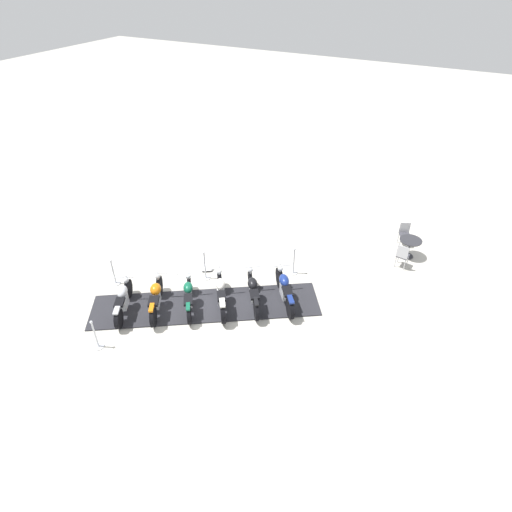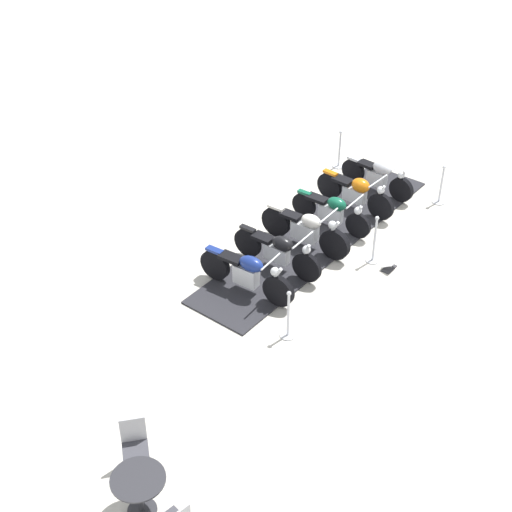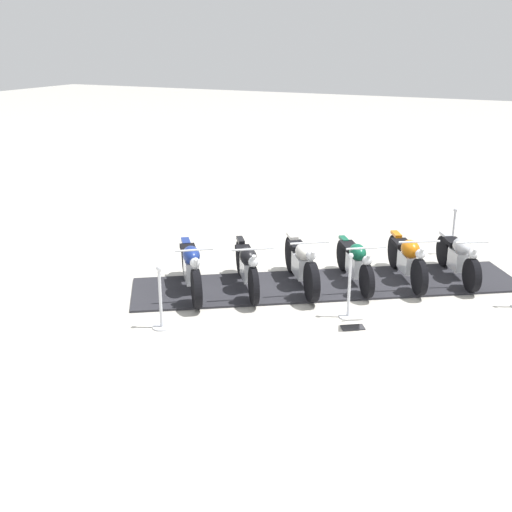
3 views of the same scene
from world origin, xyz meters
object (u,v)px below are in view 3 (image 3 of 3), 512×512
object	(u,v)px
motorcycle_copper	(408,258)
stanchion_right_front	(161,307)
stanchion_right_mid	(349,296)
motorcycle_chrome	(459,257)
motorcycle_black	(247,265)
motorcycle_forest	(355,261)
motorcycle_navy	(191,267)
stanchion_left_rear	(452,240)
motorcycle_cream	(302,263)
info_placard	(353,324)

from	to	relation	value
motorcycle_copper	stanchion_right_front	size ratio (longest dim) A/B	1.76
stanchion_right_mid	motorcycle_chrome	bearing A→B (deg)	-117.92
motorcycle_black	motorcycle_forest	xyz separation A→B (m)	(-1.73, -1.13, -0.02)
motorcycle_navy	motorcycle_forest	world-z (taller)	motorcycle_navy
motorcycle_copper	stanchion_right_front	bearing A→B (deg)	-70.71
motorcycle_black	stanchion_left_rear	bearing A→B (deg)	105.67
motorcycle_cream	stanchion_right_front	world-z (taller)	motorcycle_cream
motorcycle_chrome	motorcycle_black	bearing A→B (deg)	-86.66
stanchion_right_mid	stanchion_left_rear	xyz separation A→B (m)	(-1.03, -4.16, -0.06)
motorcycle_navy	info_placard	bearing A→B (deg)	49.16
motorcycle_cream	stanchion_left_rear	bearing A→B (deg)	109.99
stanchion_left_rear	motorcycle_forest	bearing A→B (deg)	62.88
stanchion_left_rear	motorcycle_cream	bearing A→B (deg)	55.21
motorcycle_navy	motorcycle_chrome	world-z (taller)	motorcycle_navy
motorcycle_copper	motorcycle_chrome	bearing A→B (deg)	92.56
motorcycle_chrome	stanchion_right_front	bearing A→B (deg)	-72.68
motorcycle_cream	motorcycle_copper	world-z (taller)	motorcycle_cream
motorcycle_navy	motorcycle_black	xyz separation A→B (m)	(-0.87, -0.55, -0.01)
motorcycle_chrome	info_placard	size ratio (longest dim) A/B	4.30
motorcycle_chrome	stanchion_left_rear	size ratio (longest dim) A/B	1.77
motorcycle_chrome	stanchion_right_front	distance (m)	5.88
motorcycle_forest	stanchion_right_mid	size ratio (longest dim) A/B	1.54
motorcycle_chrome	stanchion_right_front	world-z (taller)	stanchion_right_front
motorcycle_copper	stanchion_right_front	xyz separation A→B (m)	(3.14, 3.74, -0.13)
motorcycle_navy	info_placard	xyz separation A→B (m)	(-3.15, 0.19, -0.44)
stanchion_right_mid	motorcycle_navy	bearing A→B (deg)	3.79
motorcycle_cream	info_placard	distance (m)	1.98
motorcycle_black	motorcycle_cream	bearing A→B (deg)	88.74
motorcycle_navy	stanchion_right_front	xyz separation A→B (m)	(-0.32, 1.51, -0.15)
stanchion_left_rear	info_placard	bearing A→B (deg)	79.75
motorcycle_black	motorcycle_chrome	world-z (taller)	motorcycle_black
motorcycle_forest	motorcycle_copper	world-z (taller)	motorcycle_copper
stanchion_right_front	stanchion_right_mid	bearing A→B (deg)	-147.03
motorcycle_navy	motorcycle_copper	xyz separation A→B (m)	(-3.46, -2.23, -0.01)
motorcycle_cream	stanchion_left_rear	world-z (taller)	motorcycle_cream
motorcycle_forest	motorcycle_copper	xyz separation A→B (m)	(-0.86, -0.56, 0.02)
stanchion_left_rear	motorcycle_chrome	bearing A→B (deg)	102.78
motorcycle_forest	stanchion_right_front	distance (m)	3.91
motorcycle_cream	stanchion_right_mid	distance (m)	1.53
motorcycle_black	stanchion_right_front	size ratio (longest dim) A/B	1.72
stanchion_right_mid	info_placard	bearing A→B (deg)	118.04
motorcycle_cream	motorcycle_forest	xyz separation A→B (m)	(-0.87, -0.55, -0.02)
motorcycle_navy	stanchion_right_mid	xyz separation A→B (m)	(-2.94, -0.20, -0.12)
stanchion_right_front	motorcycle_chrome	bearing A→B (deg)	-132.91
motorcycle_navy	stanchion_right_front	bearing A→B (deg)	-25.33
motorcycle_black	motorcycle_cream	xyz separation A→B (m)	(-0.86, -0.57, -0.01)
motorcycle_copper	motorcycle_cream	bearing A→B (deg)	-88.07
motorcycle_chrome	info_placard	bearing A→B (deg)	-51.21
motorcycle_black	motorcycle_copper	world-z (taller)	motorcycle_black
motorcycle_navy	motorcycle_cream	world-z (taller)	motorcycle_cream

